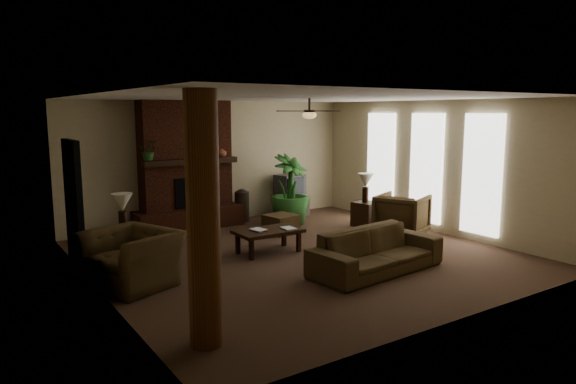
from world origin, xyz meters
TOP-DOWN VIEW (x-y plane):
  - room_shell at (0.00, 0.00)m, footprint 7.00×7.00m
  - fireplace at (-0.80, 3.22)m, footprint 2.40×0.70m
  - windows at (3.45, 0.20)m, footprint 0.08×3.65m
  - log_column at (-2.95, -2.40)m, footprint 0.36×0.36m
  - doorway at (-3.44, 1.80)m, footprint 0.10×1.00m
  - ceiling_fan at (0.40, 0.30)m, footprint 1.35×1.35m
  - sofa at (0.47, -1.47)m, footprint 2.40×0.93m
  - armchair_left at (-3.02, 0.05)m, footprint 1.23×1.48m
  - armchair_right at (2.58, 0.02)m, footprint 1.19×1.22m
  - coffee_table at (-0.39, 0.46)m, footprint 1.20×0.70m
  - ottoman at (0.63, 1.62)m, footprint 0.69×0.69m
  - tv_stand at (1.90, 3.15)m, footprint 0.95×0.71m
  - tv at (1.88, 3.14)m, footprint 0.72×0.61m
  - floor_vase at (0.53, 3.15)m, footprint 0.34×0.34m
  - floor_plant at (1.30, 2.28)m, footprint 1.37×1.81m
  - side_table_left at (-2.77, 1.28)m, footprint 0.58×0.58m
  - lamp_left at (-2.78, 1.27)m, footprint 0.43×0.43m
  - side_table_right at (2.61, 1.15)m, footprint 0.59×0.59m
  - lamp_right at (2.57, 1.14)m, footprint 0.41×0.41m
  - mantel_plant at (-1.70, 3.01)m, footprint 0.48×0.51m
  - mantel_vase at (-0.03, 3.02)m, footprint 0.24×0.25m
  - book_a at (-0.68, 0.49)m, footprint 0.22×0.06m
  - book_b at (-0.15, 0.32)m, footprint 0.21×0.03m

SIDE VIEW (x-z plane):
  - ottoman at x=0.63m, z-range 0.00..0.40m
  - tv_stand at x=1.90m, z-range 0.00..0.50m
  - side_table_left at x=-2.77m, z-range 0.00..0.55m
  - side_table_right at x=2.61m, z-range 0.00..0.55m
  - coffee_table at x=-0.39m, z-range 0.16..0.59m
  - floor_vase at x=0.53m, z-range 0.05..0.82m
  - floor_plant at x=1.30m, z-range 0.00..0.90m
  - sofa at x=0.47m, z-range 0.00..0.92m
  - armchair_right at x=2.58m, z-range 0.00..0.97m
  - armchair_left at x=-3.02m, z-range 0.00..1.10m
  - book_a at x=-0.68m, z-range 0.43..0.72m
  - book_b at x=-0.15m, z-range 0.43..0.72m
  - tv at x=1.88m, z-range 0.50..1.02m
  - lamp_left at x=-2.78m, z-range 0.68..1.33m
  - lamp_right at x=2.57m, z-range 0.68..1.33m
  - doorway at x=-3.44m, z-range 0.00..2.10m
  - fireplace at x=-0.80m, z-range -0.24..2.56m
  - windows at x=3.45m, z-range 0.17..2.53m
  - log_column at x=-2.95m, z-range 0.00..2.80m
  - room_shell at x=0.00m, z-range -2.10..4.90m
  - mantel_vase at x=-0.03m, z-range 1.56..1.78m
  - mantel_plant at x=-1.70m, z-range 1.56..1.89m
  - ceiling_fan at x=0.40m, z-range 2.34..2.72m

